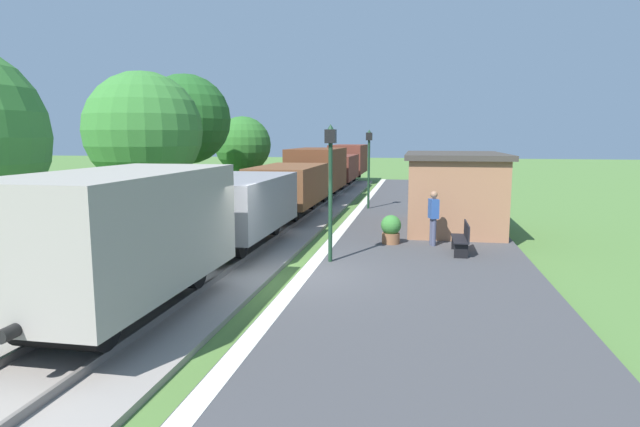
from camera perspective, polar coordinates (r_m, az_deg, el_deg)
ground_plane at (r=13.40m, az=-3.35°, el=-7.45°), size 160.00×160.00×0.00m
platform_slab at (r=12.99m, az=10.60°, el=-7.51°), size 6.00×60.00×0.25m
platform_edge_stripe at (r=13.24m, az=-1.67°, el=-6.49°), size 0.36×60.00×0.01m
track_ballast at (r=14.13m, az=-12.91°, el=-6.56°), size 3.80×60.00×0.12m
rail_near at (r=13.83m, az=-10.17°, el=-6.25°), size 0.07×60.00×0.14m
rail_far at (r=14.40m, az=-15.57°, el=-5.85°), size 0.07×60.00×0.14m
freight_train at (r=26.36m, az=-1.59°, el=3.74°), size 2.50×39.20×2.72m
station_hut at (r=20.32m, az=14.11°, el=2.44°), size 3.50×5.80×2.78m
bench_near_hut at (r=15.93m, az=15.02°, el=-2.53°), size 0.42×1.50×0.91m
person_waiting at (r=16.86m, az=12.07°, el=-0.25°), size 0.34×0.43×1.71m
potted_planter at (r=16.99m, az=7.62°, el=-1.65°), size 0.64×0.64×0.92m
lamp_post_near at (r=14.17m, az=1.13°, el=4.93°), size 0.28×0.28×3.70m
lamp_post_far at (r=25.09m, az=5.27°, el=6.34°), size 0.28×0.28×3.70m
tree_trackside_mid at (r=21.78m, az=-18.40°, el=8.43°), size 4.51×4.51×6.11m
tree_trackside_far at (r=26.59m, az=-14.22°, el=9.75°), size 4.28×4.28×6.58m
tree_field_left at (r=31.30m, az=-8.29°, el=7.30°), size 3.25×3.25×4.79m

